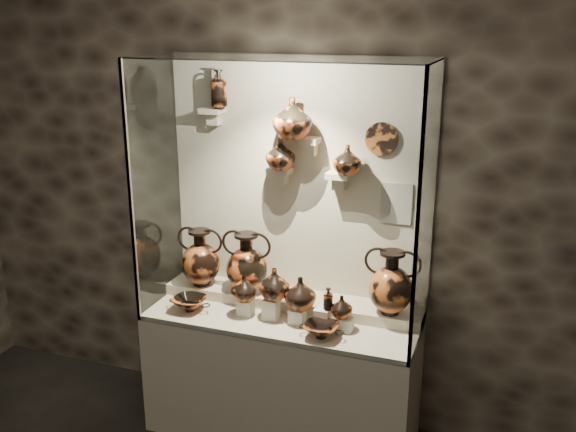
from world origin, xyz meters
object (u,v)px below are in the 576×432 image
(jug_e, at_px, (342,307))
(kylix_left, at_px, (190,302))
(ovoid_vase_b, at_px, (292,118))
(lekythos_tall, at_px, (219,87))
(ovoid_vase_a, at_px, (281,154))
(ovoid_vase_c, at_px, (347,160))
(amphora_left, at_px, (201,257))
(jug_a, at_px, (244,288))
(jug_b, at_px, (274,284))
(amphora_mid, at_px, (247,263))
(amphora_right, at_px, (391,282))
(jug_c, at_px, (300,293))
(lekythos_small, at_px, (328,297))
(kylix_right, at_px, (321,329))

(jug_e, relative_size, kylix_left, 0.51)
(ovoid_vase_b, bearing_deg, lekythos_tall, 167.79)
(ovoid_vase_a, xyz_separation_m, ovoid_vase_c, (0.42, 0.01, -0.01))
(ovoid_vase_a, bearing_deg, kylix_left, -152.53)
(amphora_left, distance_m, ovoid_vase_c, 1.20)
(ovoid_vase_b, bearing_deg, jug_e, -36.86)
(kylix_left, bearing_deg, ovoid_vase_a, 43.81)
(jug_a, relative_size, jug_b, 0.86)
(ovoid_vase_b, bearing_deg, jug_a, -141.41)
(jug_e, distance_m, ovoid_vase_c, 0.87)
(amphora_mid, distance_m, lekythos_tall, 1.12)
(amphora_right, relative_size, jug_b, 2.02)
(amphora_left, bearing_deg, jug_c, -0.79)
(lekythos_small, relative_size, lekythos_tall, 0.58)
(amphora_left, bearing_deg, jug_b, -4.23)
(lekythos_tall, bearing_deg, kylix_right, -29.88)
(lekythos_tall, bearing_deg, ovoid_vase_a, -5.69)
(jug_b, xyz_separation_m, lekythos_tall, (-0.45, 0.25, 1.14))
(jug_b, bearing_deg, amphora_right, 21.18)
(jug_b, bearing_deg, kylix_left, -163.68)
(jug_c, bearing_deg, jug_b, -169.74)
(jug_b, xyz_separation_m, ovoid_vase_b, (0.04, 0.21, 0.98))
(jug_e, distance_m, ovoid_vase_b, 1.15)
(amphora_mid, distance_m, jug_e, 0.71)
(ovoid_vase_b, bearing_deg, jug_c, -66.11)
(jug_b, height_order, jug_e, jug_b)
(jug_b, bearing_deg, lekythos_tall, 158.73)
(amphora_mid, bearing_deg, jug_b, -45.72)
(amphora_left, distance_m, amphora_right, 1.27)
(amphora_left, bearing_deg, lekythos_small, 0.44)
(jug_e, relative_size, ovoid_vase_c, 0.77)
(amphora_right, xyz_separation_m, jug_a, (-0.87, -0.20, -0.08))
(lekythos_small, distance_m, lekythos_tall, 1.45)
(amphora_left, bearing_deg, jug_e, 1.78)
(jug_b, relative_size, ovoid_vase_b, 0.80)
(jug_b, relative_size, lekythos_small, 1.26)
(amphora_left, height_order, jug_c, amphora_left)
(lekythos_small, bearing_deg, amphora_left, -170.26)
(jug_a, distance_m, jug_b, 0.20)
(lekythos_small, distance_m, kylix_right, 0.19)
(jug_e, distance_m, lekythos_tall, 1.53)
(kylix_left, bearing_deg, lekythos_small, 15.42)
(kylix_left, distance_m, ovoid_vase_a, 1.10)
(kylix_right, bearing_deg, jug_c, 146.40)
(amphora_left, xyz_separation_m, amphora_mid, (0.33, -0.01, 0.01))
(kylix_right, bearing_deg, jug_e, 63.99)
(jug_e, bearing_deg, ovoid_vase_b, 164.92)
(jug_a, distance_m, kylix_left, 0.38)
(jug_e, bearing_deg, jug_b, -167.13)
(kylix_left, height_order, ovoid_vase_b, ovoid_vase_b)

